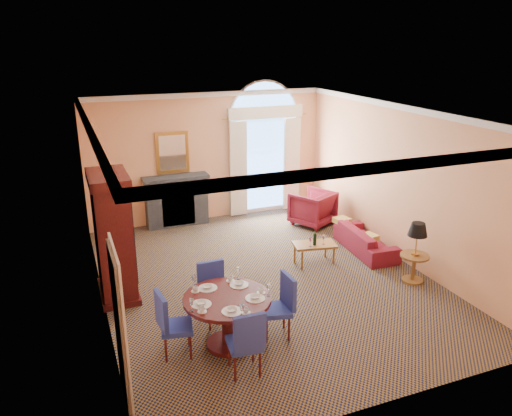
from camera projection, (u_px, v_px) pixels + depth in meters
name	position (u px, v px, depth m)	size (l,w,h in m)	color
ground	(265.00, 279.00, 9.68)	(7.50, 7.50, 0.00)	#101735
room_envelope	(252.00, 145.00, 9.43)	(6.04, 7.52, 3.45)	#EFA572
armoire	(113.00, 238.00, 8.76)	(0.65, 1.16, 2.28)	#3C0E0D
dining_table	(227.00, 310.00, 7.40)	(1.31, 1.31, 1.03)	#3C0E0D
dining_chair_north	(213.00, 288.00, 8.12)	(0.51, 0.51, 1.01)	navy
dining_chair_south	(247.00, 340.00, 6.75)	(0.49, 0.49, 1.01)	navy
dining_chair_east	(282.00, 302.00, 7.71)	(0.53, 0.53, 1.01)	navy
dining_chair_west	(170.00, 321.00, 7.20)	(0.52, 0.52, 1.01)	navy
sofa	(366.00, 240.00, 10.86)	(1.79, 0.70, 0.52)	maroon
armchair	(312.00, 208.00, 12.37)	(0.91, 0.94, 0.85)	maroon
coffee_table	(315.00, 245.00, 10.22)	(0.94, 0.63, 0.77)	brown
side_table	(416.00, 245.00, 9.36)	(0.55, 0.55, 1.17)	brown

